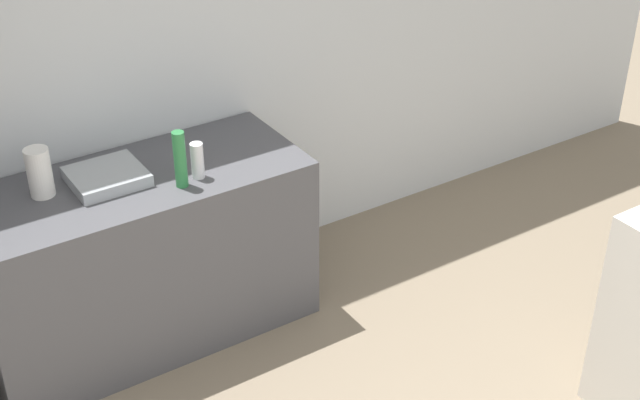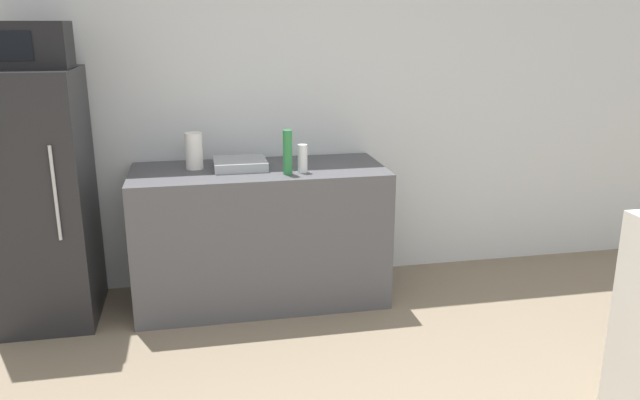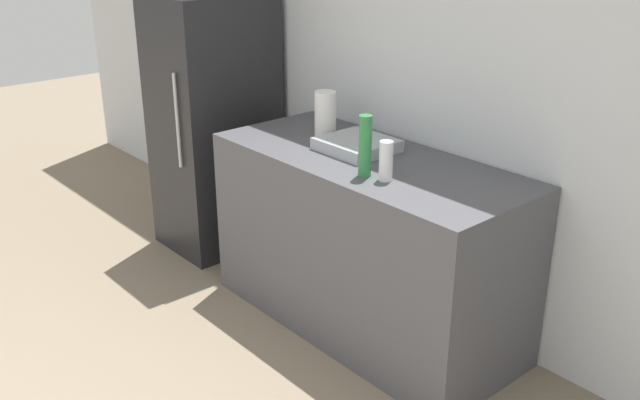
{
  "view_description": "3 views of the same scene",
  "coord_description": "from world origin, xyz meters",
  "px_view_note": "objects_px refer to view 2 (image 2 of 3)",
  "views": [
    {
      "loc": [
        -1.42,
        -1.14,
        3.07
      ],
      "look_at": [
        0.48,
        1.78,
        0.98
      ],
      "focal_mm": 50.0,
      "sensor_mm": 36.0,
      "label": 1
    },
    {
      "loc": [
        -0.53,
        -1.55,
        1.89
      ],
      "look_at": [
        0.17,
        1.9,
        0.88
      ],
      "focal_mm": 35.0,
      "sensor_mm": 36.0,
      "label": 2
    },
    {
      "loc": [
        2.22,
        0.15,
        2.08
      ],
      "look_at": [
        -0.0,
        2.09,
        0.87
      ],
      "focal_mm": 40.0,
      "sensor_mm": 36.0,
      "label": 3
    }
  ],
  "objects_px": {
    "refrigerator": "(42,199)",
    "paper_towel_roll": "(194,151)",
    "microwave": "(22,45)",
    "bottle_tall": "(288,152)",
    "bottle_short": "(303,158)"
  },
  "relations": [
    {
      "from": "refrigerator",
      "to": "paper_towel_roll",
      "type": "bearing_deg",
      "value": 5.69
    },
    {
      "from": "refrigerator",
      "to": "microwave",
      "type": "distance_m",
      "value": 0.94
    },
    {
      "from": "microwave",
      "to": "paper_towel_roll",
      "type": "height_order",
      "value": "microwave"
    },
    {
      "from": "bottle_tall",
      "to": "paper_towel_roll",
      "type": "height_order",
      "value": "bottle_tall"
    },
    {
      "from": "bottle_tall",
      "to": "microwave",
      "type": "bearing_deg",
      "value": 173.26
    },
    {
      "from": "refrigerator",
      "to": "bottle_tall",
      "type": "distance_m",
      "value": 1.58
    },
    {
      "from": "bottle_short",
      "to": "paper_towel_roll",
      "type": "xyz_separation_m",
      "value": [
        -0.69,
        0.25,
        0.03
      ]
    },
    {
      "from": "microwave",
      "to": "bottle_tall",
      "type": "distance_m",
      "value": 1.69
    },
    {
      "from": "bottle_tall",
      "to": "paper_towel_roll",
      "type": "bearing_deg",
      "value": 154.6
    },
    {
      "from": "refrigerator",
      "to": "microwave",
      "type": "relative_size",
      "value": 3.06
    },
    {
      "from": "refrigerator",
      "to": "bottle_short",
      "type": "height_order",
      "value": "refrigerator"
    },
    {
      "from": "refrigerator",
      "to": "microwave",
      "type": "bearing_deg",
      "value": -111.81
    },
    {
      "from": "microwave",
      "to": "bottle_short",
      "type": "bearing_deg",
      "value": -5.22
    },
    {
      "from": "bottle_tall",
      "to": "bottle_short",
      "type": "relative_size",
      "value": 1.56
    },
    {
      "from": "refrigerator",
      "to": "bottle_short",
      "type": "distance_m",
      "value": 1.66
    }
  ]
}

